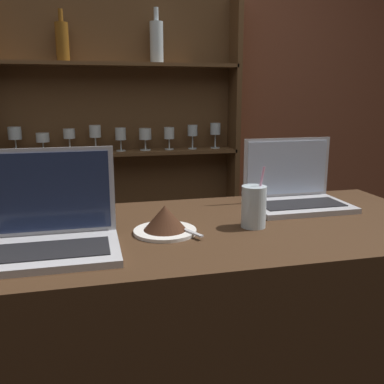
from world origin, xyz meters
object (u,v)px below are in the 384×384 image
(laptop_far, at_px, (295,192))
(water_glass, at_px, (254,207))
(laptop_near, at_px, (49,229))
(cake_plate, at_px, (165,221))

(laptop_far, height_order, water_glass, laptop_far)
(laptop_far, relative_size, water_glass, 1.84)
(laptop_near, relative_size, laptop_far, 1.03)
(laptop_near, relative_size, cake_plate, 1.88)
(laptop_far, bearing_deg, laptop_near, -162.31)
(laptop_far, distance_m, water_glass, 0.31)
(laptop_far, height_order, cake_plate, laptop_far)
(laptop_near, height_order, water_glass, laptop_near)
(laptop_far, bearing_deg, cake_plate, -158.93)
(cake_plate, bearing_deg, laptop_far, 21.07)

